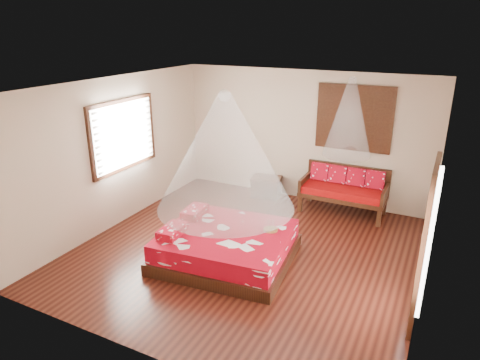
# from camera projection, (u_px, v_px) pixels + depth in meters

# --- Properties ---
(room) EXTENTS (5.54, 5.54, 2.84)m
(room) POSITION_uv_depth(u_px,v_px,m) (248.00, 174.00, 6.87)
(room) COLOR black
(room) RESTS_ON ground
(bed) EXTENTS (2.26, 2.08, 0.64)m
(bed) POSITION_uv_depth(u_px,v_px,m) (225.00, 245.00, 7.02)
(bed) COLOR black
(bed) RESTS_ON floor
(daybed) EXTENTS (1.70, 0.76, 0.94)m
(daybed) POSITION_uv_depth(u_px,v_px,m) (344.00, 188.00, 8.73)
(daybed) COLOR black
(daybed) RESTS_ON floor
(storage_chest) EXTENTS (0.70, 0.56, 0.45)m
(storage_chest) POSITION_uv_depth(u_px,v_px,m) (266.00, 186.00, 9.63)
(storage_chest) COLOR black
(storage_chest) RESTS_ON floor
(shutter_panel) EXTENTS (1.52, 0.06, 1.32)m
(shutter_panel) POSITION_uv_depth(u_px,v_px,m) (354.00, 118.00, 8.54)
(shutter_panel) COLOR black
(shutter_panel) RESTS_ON wall_back
(window_left) EXTENTS (0.10, 1.74, 1.34)m
(window_left) POSITION_uv_depth(u_px,v_px,m) (124.00, 135.00, 8.07)
(window_left) COLOR black
(window_left) RESTS_ON wall_left
(glazed_door) EXTENTS (0.08, 1.02, 2.16)m
(glazed_door) POSITION_uv_depth(u_px,v_px,m) (424.00, 246.00, 5.33)
(glazed_door) COLOR black
(glazed_door) RESTS_ON floor
(wine_tray) EXTENTS (0.23, 0.23, 0.19)m
(wine_tray) POSITION_uv_depth(u_px,v_px,m) (271.00, 228.00, 6.96)
(wine_tray) COLOR brown
(wine_tray) RESTS_ON bed
(mosquito_net_main) EXTENTS (2.15, 2.15, 1.80)m
(mosquito_net_main) POSITION_uv_depth(u_px,v_px,m) (225.00, 152.00, 6.46)
(mosquito_net_main) COLOR white
(mosquito_net_main) RESTS_ON ceiling
(mosquito_net_daybed) EXTENTS (0.93, 0.93, 1.50)m
(mosquito_net_daybed) POSITION_uv_depth(u_px,v_px,m) (349.00, 118.00, 8.11)
(mosquito_net_daybed) COLOR white
(mosquito_net_daybed) RESTS_ON ceiling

